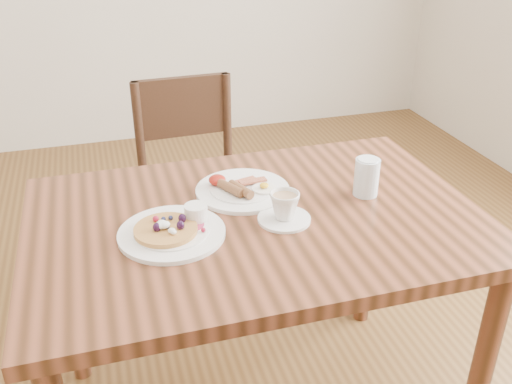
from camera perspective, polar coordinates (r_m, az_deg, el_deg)
dining_table at (r=1.57m, az=0.00°, el=-5.45°), size 1.20×0.80×0.75m
chair_far at (r=2.28m, az=-6.26°, el=1.06°), size 0.44×0.44×0.88m
pancake_plate at (r=1.45m, az=-8.29°, el=-3.75°), size 0.27×0.27×0.06m
breakfast_plate at (r=1.63m, az=-1.47°, el=0.29°), size 0.27×0.27×0.04m
teacup_saucer at (r=1.48m, az=2.86°, el=-1.67°), size 0.14×0.14×0.08m
water_glass at (r=1.63m, az=10.99°, el=1.46°), size 0.07×0.07×0.11m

